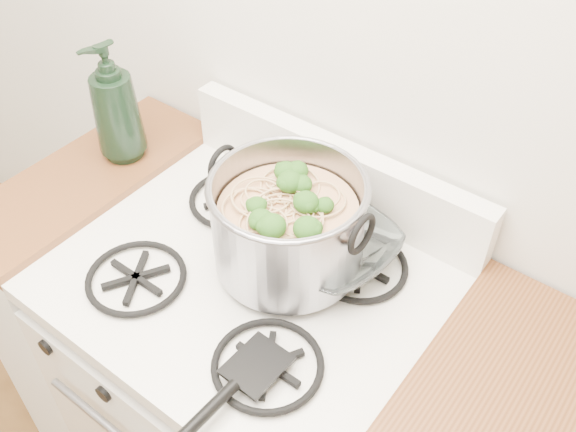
{
  "coord_description": "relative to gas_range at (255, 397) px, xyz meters",
  "views": [
    {
      "loc": [
        0.59,
        0.62,
        1.89
      ],
      "look_at": [
        0.05,
        1.33,
        1.04
      ],
      "focal_mm": 40.0,
      "sensor_mm": 36.0,
      "label": 1
    }
  ],
  "objects": [
    {
      "name": "stock_pot",
      "position": [
        0.05,
        0.07,
        0.58
      ],
      "size": [
        0.34,
        0.31,
        0.21
      ],
      "color": "gray",
      "rests_on": "gas_range"
    },
    {
      "name": "glass_bowl",
      "position": [
        0.11,
        0.13,
        0.5
      ],
      "size": [
        0.12,
        0.12,
        0.03
      ],
      "primitive_type": "imported",
      "rotation": [
        0.0,
        0.0,
        -0.12
      ],
      "color": "white",
      "rests_on": "gas_range"
    },
    {
      "name": "gas_range",
      "position": [
        0.0,
        0.0,
        0.0
      ],
      "size": [
        0.76,
        0.66,
        0.92
      ],
      "color": "white",
      "rests_on": "ground"
    },
    {
      "name": "counter_left",
      "position": [
        -0.51,
        0.0,
        0.02
      ],
      "size": [
        0.25,
        0.65,
        0.92
      ],
      "color": "silver",
      "rests_on": "ground"
    },
    {
      "name": "bottle",
      "position": [
        -0.48,
        0.11,
        0.63
      ],
      "size": [
        0.14,
        0.14,
        0.3
      ],
      "primitive_type": "imported",
      "rotation": [
        0.0,
        0.0,
        -0.24
      ],
      "color": "black",
      "rests_on": "counter_left"
    },
    {
      "name": "spatula",
      "position": [
        0.16,
        -0.17,
        0.5
      ],
      "size": [
        0.3,
        0.32,
        0.02
      ],
      "primitive_type": null,
      "rotation": [
        0.0,
        0.0,
        -0.04
      ],
      "color": "black",
      "rests_on": "gas_range"
    }
  ]
}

